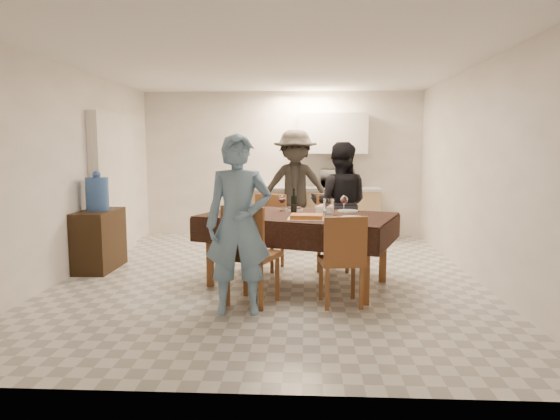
{
  "coord_description": "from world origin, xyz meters",
  "views": [
    {
      "loc": [
        0.43,
        -6.06,
        1.59
      ],
      "look_at": [
        0.13,
        -0.3,
        0.88
      ],
      "focal_mm": 32.0,
      "sensor_mm": 36.0,
      "label": 1
    }
  ],
  "objects": [
    {
      "name": "wall_back",
      "position": [
        0.0,
        3.0,
        1.3
      ],
      "size": [
        5.0,
        0.02,
        2.6
      ],
      "primitive_type": "cube",
      "color": "white",
      "rests_on": "floor"
    },
    {
      "name": "floor",
      "position": [
        0.0,
        0.0,
        0.0
      ],
      "size": [
        5.0,
        6.0,
        0.02
      ],
      "primitive_type": "cube",
      "color": "beige",
      "rests_on": "ground"
    },
    {
      "name": "mushroom_dish",
      "position": [
        0.29,
        -0.05,
        0.85
      ],
      "size": [
        0.19,
        0.19,
        0.03
      ],
      "primitive_type": "cylinder",
      "color": "white",
      "rests_on": "dining_table"
    },
    {
      "name": "wall_left",
      "position": [
        -2.5,
        0.0,
        1.3
      ],
      "size": [
        0.02,
        6.0,
        2.6
      ],
      "primitive_type": "cube",
      "color": "white",
      "rests_on": "floor"
    },
    {
      "name": "wall_right",
      "position": [
        2.5,
        0.0,
        1.3
      ],
      "size": [
        0.02,
        6.0,
        2.6
      ],
      "primitive_type": "cube",
      "color": "white",
      "rests_on": "floor"
    },
    {
      "name": "stub_partition",
      "position": [
        -2.42,
        1.2,
        1.05
      ],
      "size": [
        0.15,
        1.4,
        2.1
      ],
      "primitive_type": "cube",
      "color": "white",
      "rests_on": "floor"
    },
    {
      "name": "wine_glass_a",
      "position": [
        -0.21,
        -0.58,
        0.92
      ],
      "size": [
        0.08,
        0.08,
        0.19
      ],
      "primitive_type": null,
      "color": "white",
      "rests_on": "dining_table"
    },
    {
      "name": "wine_glass_c",
      "position": [
        0.14,
        -0.03,
        0.93
      ],
      "size": [
        0.09,
        0.09,
        0.2
      ],
      "primitive_type": null,
      "color": "white",
      "rests_on": "dining_table"
    },
    {
      "name": "water_pitcher",
      "position": [
        0.69,
        -0.38,
        0.93
      ],
      "size": [
        0.12,
        0.12,
        0.19
      ],
      "primitive_type": "cylinder",
      "color": "white",
      "rests_on": "dining_table"
    },
    {
      "name": "person_kitchen",
      "position": [
        0.25,
        2.23,
        0.95
      ],
      "size": [
        1.22,
        0.7,
        1.89
      ],
      "primitive_type": "imported",
      "color": "black",
      "rests_on": "floor"
    },
    {
      "name": "plate_far_right",
      "position": [
        0.94,
        -0.03,
        0.84
      ],
      "size": [
        0.24,
        0.24,
        0.01
      ],
      "primitive_type": "cylinder",
      "color": "white",
      "rests_on": "dining_table"
    },
    {
      "name": "console",
      "position": [
        -2.28,
        0.27,
        0.39
      ],
      "size": [
        0.42,
        0.85,
        0.78
      ],
      "primitive_type": "cube",
      "color": "black",
      "rests_on": "floor"
    },
    {
      "name": "salad_bowl",
      "position": [
        0.64,
        -0.15,
        0.87
      ],
      "size": [
        0.19,
        0.19,
        0.07
      ],
      "primitive_type": "cylinder",
      "color": "white",
      "rests_on": "dining_table"
    },
    {
      "name": "wine_bottle",
      "position": [
        0.29,
        -0.28,
        0.98
      ],
      "size": [
        0.07,
        0.07,
        0.3
      ],
      "primitive_type": null,
      "color": "black",
      "rests_on": "dining_table"
    },
    {
      "name": "kitchen_base_cabinet",
      "position": [
        0.6,
        2.68,
        0.43
      ],
      "size": [
        2.2,
        0.6,
        0.86
      ],
      "primitive_type": "cube",
      "color": "tan",
      "rests_on": "floor"
    },
    {
      "name": "chair_near_right",
      "position": [
        0.79,
        -1.17,
        0.57
      ],
      "size": [
        0.48,
        0.48,
        0.5
      ],
      "rotation": [
        0.0,
        0.0,
        0.15
      ],
      "color": "brown",
      "rests_on": "floor"
    },
    {
      "name": "kitchen_worktop",
      "position": [
        0.6,
        2.68,
        0.89
      ],
      "size": [
        2.24,
        0.64,
        0.05
      ],
      "primitive_type": "cube",
      "color": "#B5B4AF",
      "rests_on": "kitchen_base_cabinet"
    },
    {
      "name": "ceiling",
      "position": [
        0.0,
        0.0,
        2.6
      ],
      "size": [
        5.0,
        6.0,
        0.02
      ],
      "primitive_type": "cube",
      "color": "white",
      "rests_on": "wall_back"
    },
    {
      "name": "plate_near_right",
      "position": [
        0.94,
        -0.63,
        0.84
      ],
      "size": [
        0.26,
        0.26,
        0.02
      ],
      "primitive_type": "cylinder",
      "color": "white",
      "rests_on": "dining_table"
    },
    {
      "name": "plate_near_left",
      "position": [
        -0.26,
        -0.63,
        0.84
      ],
      "size": [
        0.27,
        0.27,
        0.02
      ],
      "primitive_type": "cylinder",
      "color": "white",
      "rests_on": "dining_table"
    },
    {
      "name": "plate_far_left",
      "position": [
        -0.26,
        -0.03,
        0.84
      ],
      "size": [
        0.25,
        0.25,
        0.01
      ],
      "primitive_type": "cylinder",
      "color": "white",
      "rests_on": "dining_table"
    },
    {
      "name": "person_far",
      "position": [
        0.89,
        0.72,
        0.84
      ],
      "size": [
        0.88,
        0.72,
        1.67
      ],
      "primitive_type": "imported",
      "rotation": [
        0.0,
        0.0,
        3.03
      ],
      "color": "black",
      "rests_on": "floor"
    },
    {
      "name": "savoury_tart",
      "position": [
        0.44,
        -0.71,
        0.86
      ],
      "size": [
        0.42,
        0.32,
        0.05
      ],
      "primitive_type": "cube",
      "rotation": [
        0.0,
        0.0,
        -0.04
      ],
      "color": "#C8813A",
      "rests_on": "dining_table"
    },
    {
      "name": "water_jug",
      "position": [
        -2.28,
        0.27,
        1.0
      ],
      "size": [
        0.29,
        0.29,
        0.43
      ],
      "primitive_type": "cylinder",
      "color": "#3E6BBD",
      "rests_on": "console"
    },
    {
      "name": "chair_far_right",
      "position": [
        0.79,
        0.33,
        0.6
      ],
      "size": [
        0.47,
        0.47,
        0.53
      ],
      "rotation": [
        0.0,
        0.0,
        3.1
      ],
      "color": "brown",
      "rests_on": "floor"
    },
    {
      "name": "chair_far_left",
      "position": [
        -0.11,
        0.33,
        0.6
      ],
      "size": [
        0.56,
        0.57,
        0.53
      ],
      "rotation": [
        0.0,
        0.0,
        2.81
      ],
      "color": "brown",
      "rests_on": "floor"
    },
    {
      "name": "dining_table",
      "position": [
        0.34,
        -0.33,
        0.79
      ],
      "size": [
        2.42,
        1.87,
        0.83
      ],
      "rotation": [
        0.0,
        0.0,
        -0.34
      ],
      "color": "black",
      "rests_on": "floor"
    },
    {
      "name": "upper_cabinet",
      "position": [
        0.9,
        2.82,
        1.85
      ],
      "size": [
        1.2,
        0.34,
        0.7
      ],
      "primitive_type": "cube",
      "color": "white",
      "rests_on": "wall_back"
    },
    {
      "name": "wine_glass_b",
      "position": [
        0.89,
        -0.08,
        0.93
      ],
      "size": [
        0.09,
        0.09,
        0.2
      ],
      "primitive_type": null,
      "color": "white",
      "rests_on": "dining_table"
    },
    {
      "name": "chair_near_left",
      "position": [
        -0.11,
        -1.18,
        0.63
      ],
      "size": [
        0.61,
        0.62,
        0.56
      ],
      "rotation": [
        0.0,
        0.0,
        -0.38
      ],
      "color": "brown",
      "rests_on": "floor"
    },
    {
      "name": "person_near",
      "position": [
        -0.21,
        -1.38,
        0.87
      ],
      "size": [
        0.67,
        0.47,
        1.73
      ],
      "primitive_type": "imported",
      "rotation": [
        0.0,
        0.0,
        0.1
      ],
      "color": "#678DB1",
      "rests_on": "floor"
    },
    {
      "name": "wall_front",
      "position": [
        0.0,
        -3.0,
        1.3
      ],
      "size": [
        5.0,
        0.02,
        2.6
      ],
      "primitive_type": "cube",
      "color": "white",
      "rests_on": "floor"
    },
    {
      "name": "microwave",
      "position": [
        0.98,
        2.68,
        1.07
      ],
      "size": [
        0.57,
        0.39,
        0.32
      ],
      "primitive_type": "imported",
      "rotation": [
        0.0,
        0.0,
        3.14
      ],
      "color": "white",
      "rests_on": "kitchen_worktop"
    }
  ]
}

